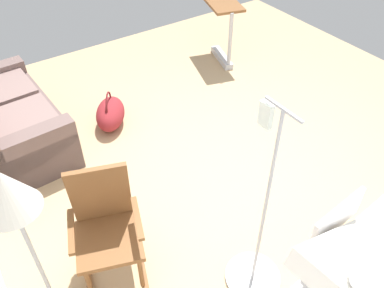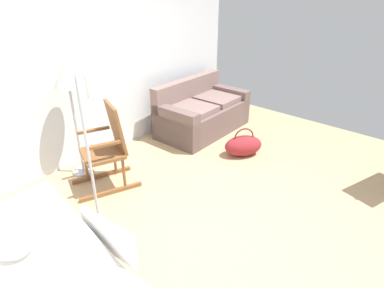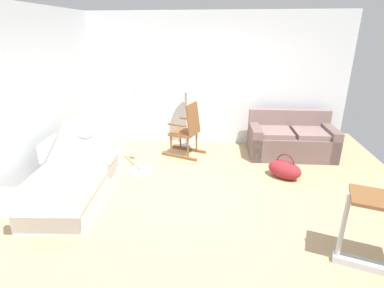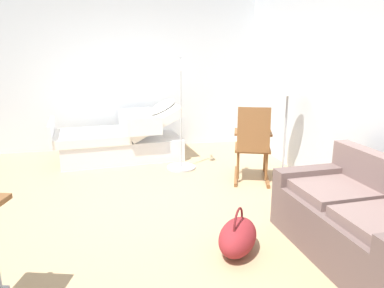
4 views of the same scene
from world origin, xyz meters
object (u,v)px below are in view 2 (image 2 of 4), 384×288
rocking_chair (108,148)px  duffel_bag (243,145)px  couch (202,113)px  iv_pole (101,227)px  floor_lamp (68,83)px

rocking_chair → duffel_bag: 1.95m
rocking_chair → couch: bearing=6.5°
couch → iv_pole: iv_pole is taller
couch → iv_pole: size_ratio=0.97×
floor_lamp → duffel_bag: 2.50m
duffel_bag → couch: bearing=75.0°
rocking_chair → duffel_bag: rocking_chair is taller
duffel_bag → iv_pole: 2.46m
couch → duffel_bag: couch is taller
couch → rocking_chair: 2.04m
rocking_chair → floor_lamp: bearing=100.3°
couch → iv_pole: bearing=-158.1°
rocking_chair → iv_pole: bearing=-129.4°
rocking_chair → floor_lamp: size_ratio=0.71×
couch → rocking_chair: (-2.02, -0.23, 0.20)m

